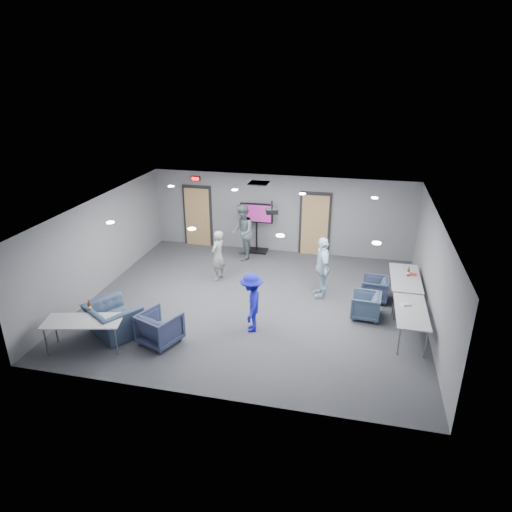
% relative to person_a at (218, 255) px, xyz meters
% --- Properties ---
extents(floor, '(9.00, 9.00, 0.00)m').
position_rel_person_a_xyz_m(floor, '(1.41, -1.26, -0.78)').
color(floor, '#323539').
rests_on(floor, ground).
extents(ceiling, '(9.00, 9.00, 0.00)m').
position_rel_person_a_xyz_m(ceiling, '(1.41, -1.26, 1.92)').
color(ceiling, white).
rests_on(ceiling, wall_back).
extents(wall_back, '(9.00, 0.02, 2.70)m').
position_rel_person_a_xyz_m(wall_back, '(1.41, 2.74, 0.57)').
color(wall_back, slate).
rests_on(wall_back, floor).
extents(wall_front, '(9.00, 0.02, 2.70)m').
position_rel_person_a_xyz_m(wall_front, '(1.41, -5.26, 0.57)').
color(wall_front, slate).
rests_on(wall_front, floor).
extents(wall_left, '(0.02, 8.00, 2.70)m').
position_rel_person_a_xyz_m(wall_left, '(-3.09, -1.26, 0.57)').
color(wall_left, slate).
rests_on(wall_left, floor).
extents(wall_right, '(0.02, 8.00, 2.70)m').
position_rel_person_a_xyz_m(wall_right, '(5.91, -1.26, 0.57)').
color(wall_right, slate).
rests_on(wall_right, floor).
extents(door_left, '(1.06, 0.17, 2.24)m').
position_rel_person_a_xyz_m(door_left, '(-1.59, 2.69, 0.29)').
color(door_left, black).
rests_on(door_left, wall_back).
extents(door_right, '(1.06, 0.17, 2.24)m').
position_rel_person_a_xyz_m(door_right, '(2.61, 2.69, 0.29)').
color(door_right, black).
rests_on(door_right, wall_back).
extents(exit_sign, '(0.32, 0.08, 0.16)m').
position_rel_person_a_xyz_m(exit_sign, '(-1.59, 2.67, 1.67)').
color(exit_sign, black).
rests_on(exit_sign, wall_back).
extents(hvac_diffuser, '(0.60, 0.60, 0.03)m').
position_rel_person_a_xyz_m(hvac_diffuser, '(0.91, 1.54, 1.91)').
color(hvac_diffuser, black).
rests_on(hvac_diffuser, ceiling).
extents(downlights, '(6.18, 3.78, 0.02)m').
position_rel_person_a_xyz_m(downlights, '(1.41, -1.26, 1.91)').
color(downlights, white).
rests_on(downlights, ceiling).
extents(person_a, '(0.50, 0.64, 1.56)m').
position_rel_person_a_xyz_m(person_a, '(0.00, 0.00, 0.00)').
color(person_a, gray).
rests_on(person_a, floor).
extents(person_b, '(0.96, 1.09, 1.89)m').
position_rel_person_a_xyz_m(person_b, '(0.30, 1.74, 0.17)').
color(person_b, slate).
rests_on(person_b, floor).
extents(person_c, '(0.70, 1.11, 1.76)m').
position_rel_person_a_xyz_m(person_c, '(3.15, -0.40, 0.10)').
color(person_c, silver).
rests_on(person_c, floor).
extents(person_d, '(0.72, 1.06, 1.51)m').
position_rel_person_a_xyz_m(person_d, '(1.67, -2.63, -0.03)').
color(person_d, '#1B1DB2').
rests_on(person_d, floor).
extents(chair_right_a, '(0.79, 0.77, 0.66)m').
position_rel_person_a_xyz_m(chair_right_a, '(4.64, -0.33, -0.45)').
color(chair_right_a, '#323D57').
rests_on(chair_right_a, floor).
extents(chair_right_b, '(0.78, 0.76, 0.67)m').
position_rel_person_a_xyz_m(chair_right_b, '(4.39, -1.38, -0.44)').
color(chair_right_b, '#3D4F6A').
rests_on(chair_right_b, floor).
extents(chair_front_a, '(1.10, 1.11, 0.79)m').
position_rel_person_a_xyz_m(chair_front_a, '(-0.28, -3.66, -0.38)').
color(chair_front_a, '#353D5C').
rests_on(chair_front_a, floor).
extents(chair_front_b, '(1.58, 1.53, 0.78)m').
position_rel_person_a_xyz_m(chair_front_b, '(-1.53, -3.57, -0.39)').
color(chair_front_b, '#36455E').
rests_on(chair_front_b, floor).
extents(table_right_a, '(0.78, 1.88, 0.73)m').
position_rel_person_a_xyz_m(table_right_a, '(5.41, -0.24, -0.09)').
color(table_right_a, silver).
rests_on(table_right_a, floor).
extents(table_right_b, '(0.73, 1.76, 0.73)m').
position_rel_person_a_xyz_m(table_right_b, '(5.41, -2.14, -0.09)').
color(table_right_b, silver).
rests_on(table_right_b, floor).
extents(table_front_left, '(1.84, 1.11, 0.73)m').
position_rel_person_a_xyz_m(table_front_left, '(-1.86, -4.26, -0.10)').
color(table_front_left, silver).
rests_on(table_front_left, floor).
extents(bottle_front, '(0.08, 0.08, 0.30)m').
position_rel_person_a_xyz_m(bottle_front, '(-1.93, -3.84, 0.06)').
color(bottle_front, '#51230D').
rests_on(bottle_front, table_front_left).
extents(bottle_right, '(0.07, 0.07, 0.29)m').
position_rel_person_a_xyz_m(bottle_right, '(5.48, -0.15, 0.06)').
color(bottle_right, '#51230D').
rests_on(bottle_right, table_right_a).
extents(snack_box, '(0.21, 0.16, 0.04)m').
position_rel_person_a_xyz_m(snack_box, '(5.63, -0.04, -0.03)').
color(snack_box, '#E3383A').
rests_on(snack_box, table_right_a).
extents(wrapper, '(0.24, 0.21, 0.05)m').
position_rel_person_a_xyz_m(wrapper, '(5.31, -1.88, -0.02)').
color(wrapper, silver).
rests_on(wrapper, table_right_b).
extents(tv_stand, '(1.14, 0.54, 1.75)m').
position_rel_person_a_xyz_m(tv_stand, '(0.63, 2.48, 0.21)').
color(tv_stand, black).
rests_on(tv_stand, floor).
extents(projector, '(0.39, 0.36, 0.35)m').
position_rel_person_a_xyz_m(projector, '(1.72, -0.42, 1.63)').
color(projector, black).
rests_on(projector, ceiling).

